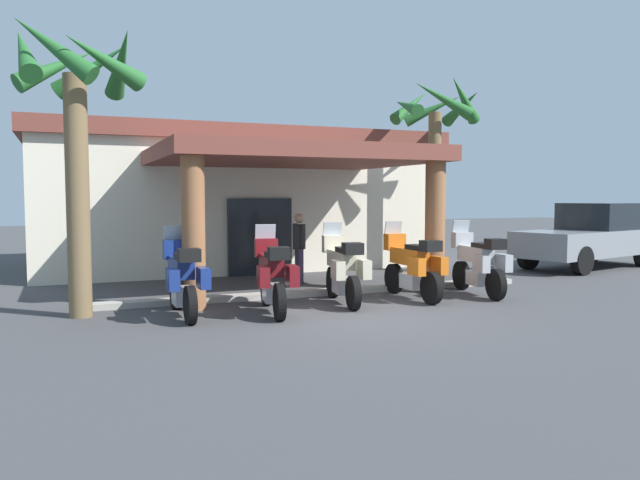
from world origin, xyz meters
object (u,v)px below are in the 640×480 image
(motorcycle_blue, at_px, (182,278))
(pickup_truck_gray, at_px, (590,237))
(palm_tree_near_portico, at_px, (436,132))
(palm_tree_roadside, at_px, (76,109))
(motel_building, at_px, (233,198))
(motorcycle_cream, at_px, (343,269))
(motorcycle_silver, at_px, (479,263))
(pedestrian, at_px, (299,243))
(motorcycle_maroon, at_px, (273,275))
(motorcycle_orange, at_px, (413,266))

(motorcycle_blue, xyz_separation_m, pickup_truck_gray, (12.67, 3.06, 0.24))
(pickup_truck_gray, height_order, palm_tree_near_portico, palm_tree_near_portico)
(motorcycle_blue, height_order, palm_tree_roadside, palm_tree_roadside)
(motorcycle_blue, bearing_deg, motel_building, -20.20)
(pickup_truck_gray, distance_m, palm_tree_roadside, 14.81)
(motorcycle_cream, height_order, pickup_truck_gray, pickup_truck_gray)
(motel_building, distance_m, motorcycle_silver, 8.78)
(motorcycle_silver, height_order, pedestrian, pedestrian)
(motorcycle_maroon, relative_size, palm_tree_roadside, 0.43)
(motorcycle_maroon, bearing_deg, pedestrian, -18.92)
(motel_building, height_order, motorcycle_orange, motel_building)
(motorcycle_maroon, height_order, motorcycle_silver, same)
(motorcycle_silver, bearing_deg, motorcycle_blue, 98.48)
(motorcycle_maroon, bearing_deg, palm_tree_near_portico, -46.80)
(motel_building, distance_m, motorcycle_maroon, 8.47)
(motorcycle_maroon, height_order, pedestrian, pedestrian)
(motorcycle_orange, xyz_separation_m, palm_tree_near_portico, (3.02, 3.92, 3.27))
(motorcycle_cream, bearing_deg, motorcycle_orange, -81.31)
(motorcycle_maroon, relative_size, pickup_truck_gray, 0.40)
(motorcycle_orange, distance_m, motorcycle_silver, 1.61)
(motorcycle_silver, bearing_deg, motorcycle_cream, 96.44)
(palm_tree_roadside, bearing_deg, pedestrian, 26.45)
(motorcycle_orange, bearing_deg, motorcycle_blue, 91.78)
(motel_building, distance_m, palm_tree_near_portico, 6.56)
(motorcycle_maroon, distance_m, motorcycle_silver, 4.82)
(motorcycle_cream, xyz_separation_m, palm_tree_roadside, (-4.89, 0.51, 2.98))
(motel_building, bearing_deg, motorcycle_blue, -110.86)
(motorcycle_blue, distance_m, motorcycle_orange, 4.81)
(motorcycle_maroon, xyz_separation_m, pickup_truck_gray, (11.07, 3.33, 0.24))
(motorcycle_maroon, xyz_separation_m, motorcycle_silver, (4.81, 0.32, 0.00))
(pedestrian, xyz_separation_m, pickup_truck_gray, (9.29, -0.10, -0.07))
(motorcycle_blue, height_order, pedestrian, pedestrian)
(motorcycle_orange, relative_size, pickup_truck_gray, 0.40)
(palm_tree_roadside, bearing_deg, motorcycle_maroon, -15.53)
(motorcycle_blue, distance_m, pedestrian, 4.64)
(motorcycle_orange, relative_size, motorcycle_silver, 1.00)
(motorcycle_blue, bearing_deg, palm_tree_roadside, 68.86)
(motorcycle_blue, distance_m, palm_tree_near_portico, 9.41)
(motel_building, distance_m, pickup_truck_gray, 10.99)
(motel_building, height_order, motorcycle_blue, motel_building)
(motorcycle_blue, relative_size, palm_tree_near_portico, 0.41)
(palm_tree_near_portico, bearing_deg, pickup_truck_gray, -11.64)
(motorcycle_silver, height_order, palm_tree_near_portico, palm_tree_near_portico)
(pickup_truck_gray, xyz_separation_m, palm_tree_near_portico, (-4.84, 1.00, 3.03))
(motorcycle_blue, bearing_deg, motorcycle_maroon, -99.58)
(pickup_truck_gray, xyz_separation_m, palm_tree_roadside, (-14.35, -2.41, 2.74))
(motorcycle_blue, xyz_separation_m, motorcycle_cream, (3.21, 0.14, 0.00))
(motel_building, relative_size, pedestrian, 6.98)
(motorcycle_blue, bearing_deg, motorcycle_orange, -88.49)
(motorcycle_blue, relative_size, motorcycle_cream, 1.00)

